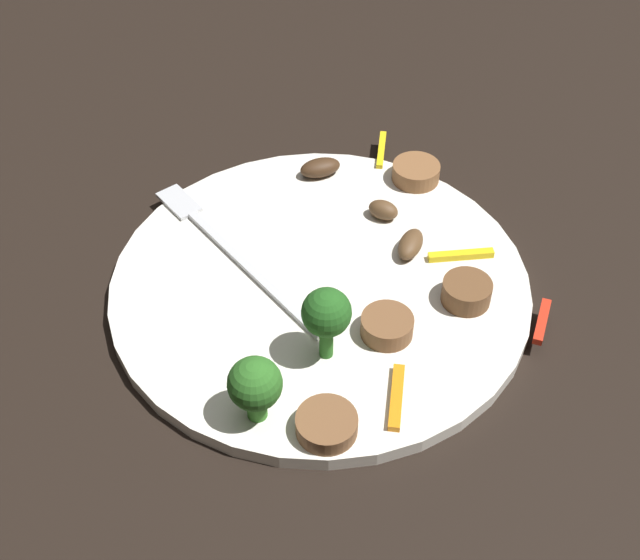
# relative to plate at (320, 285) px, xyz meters

# --- Properties ---
(ground_plane) EXTENTS (1.40, 1.40, 0.00)m
(ground_plane) POSITION_rel_plate_xyz_m (0.00, 0.00, -0.01)
(ground_plane) COLOR black
(plate) EXTENTS (0.27, 0.27, 0.01)m
(plate) POSITION_rel_plate_xyz_m (0.00, 0.00, 0.00)
(plate) COLOR white
(plate) RESTS_ON ground_plane
(fork) EXTENTS (0.18, 0.06, 0.00)m
(fork) POSITION_rel_plate_xyz_m (0.05, 0.05, 0.01)
(fork) COLOR silver
(fork) RESTS_ON plate
(broccoli_floret_0) EXTENTS (0.03, 0.03, 0.04)m
(broccoli_floret_0) POSITION_rel_plate_xyz_m (-0.08, 0.08, 0.03)
(broccoli_floret_0) COLOR #347525
(broccoli_floret_0) RESTS_ON plate
(broccoli_floret_1) EXTENTS (0.03, 0.03, 0.05)m
(broccoli_floret_1) POSITION_rel_plate_xyz_m (-0.06, 0.02, 0.04)
(broccoli_floret_1) COLOR #296420
(broccoli_floret_1) RESTS_ON plate
(sausage_slice_0) EXTENTS (0.04, 0.04, 0.02)m
(sausage_slice_0) POSITION_rel_plate_xyz_m (-0.05, -0.08, 0.01)
(sausage_slice_0) COLOR brown
(sausage_slice_0) RESTS_ON plate
(sausage_slice_1) EXTENTS (0.04, 0.04, 0.01)m
(sausage_slice_1) POSITION_rel_plate_xyz_m (-0.06, -0.02, 0.01)
(sausage_slice_1) COLOR brown
(sausage_slice_1) RESTS_ON plate
(sausage_slice_2) EXTENTS (0.04, 0.04, 0.01)m
(sausage_slice_2) POSITION_rel_plate_xyz_m (0.07, -0.11, 0.01)
(sausage_slice_2) COLOR brown
(sausage_slice_2) RESTS_ON plate
(sausage_slice_3) EXTENTS (0.04, 0.04, 0.01)m
(sausage_slice_3) POSITION_rel_plate_xyz_m (-0.11, 0.05, 0.01)
(sausage_slice_3) COLOR brown
(sausage_slice_3) RESTS_ON plate
(mushroom_0) EXTENTS (0.02, 0.03, 0.01)m
(mushroom_0) POSITION_rel_plate_xyz_m (0.10, -0.05, 0.01)
(mushroom_0) COLOR #422B19
(mushroom_0) RESTS_ON plate
(mushroom_1) EXTENTS (0.03, 0.03, 0.01)m
(mushroom_1) POSITION_rel_plate_xyz_m (0.00, -0.07, 0.01)
(mushroom_1) COLOR brown
(mushroom_1) RESTS_ON plate
(mushroom_2) EXTENTS (0.03, 0.02, 0.01)m
(mushroom_2) POSITION_rel_plate_xyz_m (0.04, -0.07, 0.01)
(mushroom_2) COLOR brown
(mushroom_2) RESTS_ON plate
(pepper_strip_0) EXTENTS (0.04, 0.03, 0.00)m
(pepper_strip_0) POSITION_rel_plate_xyz_m (-0.11, -0.00, 0.01)
(pepper_strip_0) COLOR orange
(pepper_strip_0) RESTS_ON plate
(pepper_strip_1) EXTENTS (0.02, 0.04, 0.00)m
(pepper_strip_1) POSITION_rel_plate_xyz_m (-0.02, -0.09, 0.01)
(pepper_strip_1) COLOR yellow
(pepper_strip_1) RESTS_ON plate
(pepper_strip_2) EXTENTS (0.03, 0.03, 0.00)m
(pepper_strip_2) POSITION_rel_plate_xyz_m (-0.09, -0.11, 0.01)
(pepper_strip_2) COLOR red
(pepper_strip_2) RESTS_ON plate
(pepper_strip_3) EXTENTS (0.04, 0.03, 0.00)m
(pepper_strip_3) POSITION_rel_plate_xyz_m (0.11, -0.10, 0.01)
(pepper_strip_3) COLOR yellow
(pepper_strip_3) RESTS_ON plate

